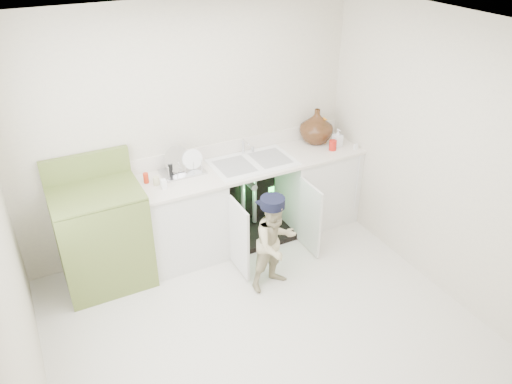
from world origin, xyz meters
TOP-DOWN VIEW (x-y plane):
  - ground at (0.00, 0.00)m, footprint 3.50×3.50m
  - room_shell at (0.00, 0.00)m, footprint 6.00×5.50m
  - counter_run at (0.59, 1.21)m, footprint 2.44×1.02m
  - avocado_stove at (-1.03, 1.18)m, footprint 0.79×0.65m
  - repair_worker at (0.36, 0.38)m, footprint 0.51×0.71m

SIDE VIEW (x-z plane):
  - ground at x=0.00m, z-range 0.00..0.00m
  - counter_run at x=0.59m, z-range -0.15..1.13m
  - repair_worker at x=0.36m, z-range 0.01..0.97m
  - avocado_stove at x=-1.03m, z-range -0.11..1.12m
  - room_shell at x=0.00m, z-range 0.62..1.88m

